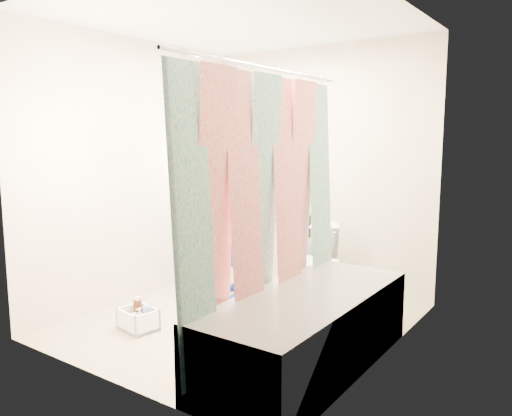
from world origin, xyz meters
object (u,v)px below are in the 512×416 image
Objects in this scene: plumber at (237,210)px; toilet at (314,266)px; bathtub at (307,328)px; cleaning_caddy at (139,320)px.

toilet is at bearing 55.28° from plumber.
plumber is at bearing 143.85° from bathtub.
cleaning_caddy is (-0.11, -1.14, -0.75)m from plumber.
plumber is (-0.74, -0.17, 0.47)m from toilet.
bathtub is 2.42× the size of toilet.
plumber is 5.16× the size of cleaning_caddy.
plumber reaches higher than cleaning_caddy.
bathtub reaches higher than cleaning_caddy.
cleaning_caddy is at bearing -143.58° from toilet.
cleaning_caddy is at bearing -53.12° from plumber.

